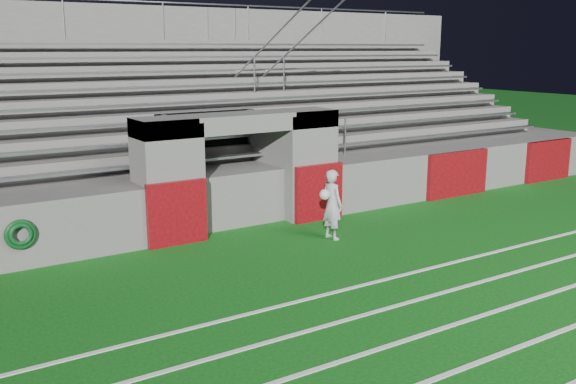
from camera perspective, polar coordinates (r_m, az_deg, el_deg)
ground at (r=12.07m, az=3.86°, el=-6.80°), size 90.00×90.00×0.00m
field_markings at (r=8.92m, az=24.09°, el=-15.25°), size 28.00×8.09×0.01m
stadium_structure at (r=18.57m, az=-10.93°, el=4.63°), size 26.00×8.48×5.42m
goalkeeper_with_ball at (r=13.71m, az=3.93°, el=-1.07°), size 0.59×0.58×1.51m
hose_coil at (r=12.65m, az=-22.67°, el=-3.51°), size 0.57×0.14×0.57m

